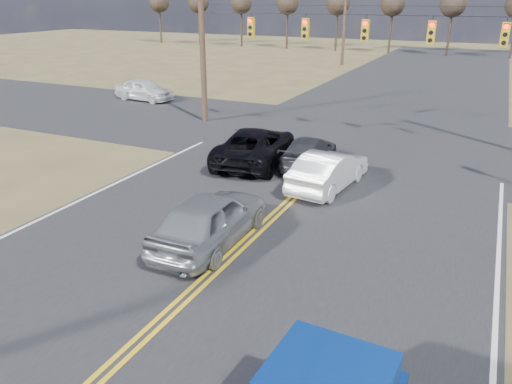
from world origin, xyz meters
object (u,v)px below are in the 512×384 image
at_px(silver_suv, 210,218).
at_px(black_suv, 255,145).
at_px(cross_car_west, 144,90).
at_px(dgrey_car_queue, 309,152).
at_px(white_car_queue, 329,170).

distance_m(silver_suv, black_suv, 7.80).
bearing_deg(silver_suv, black_suv, -75.43).
height_order(silver_suv, cross_car_west, silver_suv).
bearing_deg(silver_suv, dgrey_car_queue, -92.17).
relative_size(black_suv, white_car_queue, 1.27).
distance_m(black_suv, cross_car_west, 15.95).
height_order(black_suv, white_car_queue, black_suv).
bearing_deg(dgrey_car_queue, silver_suv, 83.88).
xyz_separation_m(silver_suv, cross_car_west, (-15.12, 16.76, -0.06)).
xyz_separation_m(black_suv, dgrey_car_queue, (2.25, 0.59, -0.15)).
height_order(dgrey_car_queue, cross_car_west, cross_car_west).
relative_size(dgrey_car_queue, cross_car_west, 0.99).
bearing_deg(cross_car_west, dgrey_car_queue, -114.55).
distance_m(white_car_queue, cross_car_west, 20.06).
xyz_separation_m(white_car_queue, cross_car_west, (-16.84, 10.90, 0.02)).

